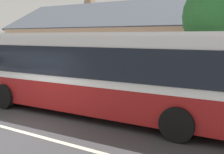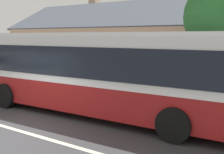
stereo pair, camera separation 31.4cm
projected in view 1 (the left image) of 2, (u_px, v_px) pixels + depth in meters
The scene contains 7 objects.
ground_plane at pixel (13, 130), 8.81m from camera, with size 300.00×300.00×0.00m, color #38383A.
sidewalk_far at pixel (114, 94), 13.81m from camera, with size 60.00×3.00×0.15m, color #ADAAA3.
lane_divider_stripe at pixel (13, 129), 8.81m from camera, with size 60.00×0.16×0.01m, color beige.
community_building at pixel (145, 50), 21.00m from camera, with size 21.57×8.82×6.62m.
transit_bus at pixel (91, 70), 10.52m from camera, with size 12.36×3.02×3.03m.
bench_by_building at pixel (18, 74), 17.26m from camera, with size 1.73×0.51×0.94m.
street_tree_primary at pixel (222, 17), 11.60m from camera, with size 3.26×3.26×5.35m.
Camera 1 is at (7.16, -5.49, 2.91)m, focal length 45.00 mm.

